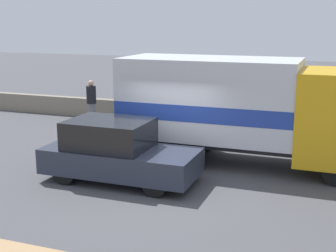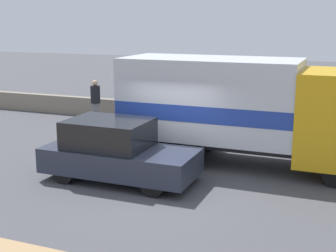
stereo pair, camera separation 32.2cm
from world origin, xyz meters
The scene contains 5 objects.
ground_plane centered at (0.00, 0.00, 0.00)m, with size 80.00×80.00×0.00m, color #47474C.
stone_wall_backdrop centered at (0.00, 7.19, 0.40)m, with size 60.00×0.35×0.81m.
box_truck centered at (1.75, 2.70, 1.72)m, with size 7.37×2.45×3.06m.
car_hatchback centered at (-1.03, 0.10, 0.77)m, with size 4.03×1.75×1.61m.
pedestrian centered at (-5.08, 5.91, 0.92)m, with size 0.39×0.39×1.78m.
Camera 1 is at (4.30, -10.41, 4.13)m, focal length 50.00 mm.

